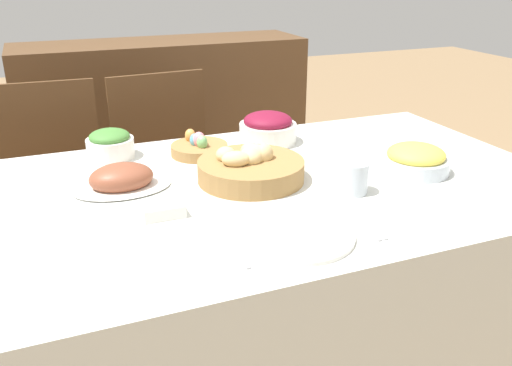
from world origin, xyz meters
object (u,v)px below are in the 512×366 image
object	(u,v)px
beet_salad_bowl	(268,128)
pineapple_bowl	(416,159)
fork	(231,249)
spoon	(367,222)
chair_far_center	(170,173)
green_salad_bowl	(110,144)
bread_basket	(250,167)
ham_platter	(122,180)
dinner_plate	(296,235)
knife	(356,224)
chair_far_left	(52,190)
sideboard	(166,127)
egg_basket	(199,147)
butter_dish	(163,210)
drinking_cup	(353,178)

from	to	relation	value
beet_salad_bowl	pineapple_bowl	size ratio (longest dim) A/B	0.98
fork	spoon	distance (m)	0.35
chair_far_center	green_salad_bowl	bearing A→B (deg)	-127.94
bread_basket	ham_platter	bearing A→B (deg)	167.77
bread_basket	green_salad_bowl	bearing A→B (deg)	134.75
dinner_plate	knife	xyz separation A→B (m)	(0.16, 0.00, -0.00)
fork	spoon	size ratio (longest dim) A/B	1.00
chair_far_left	sideboard	xyz separation A→B (m)	(0.64, 0.76, -0.02)
pineapple_bowl	green_salad_bowl	xyz separation A→B (m)	(-0.84, 0.47, 0.01)
pineapple_bowl	green_salad_bowl	world-z (taller)	green_salad_bowl
pineapple_bowl	knife	xyz separation A→B (m)	(-0.36, -0.24, -0.04)
beet_salad_bowl	fork	size ratio (longest dim) A/B	1.08
chair_far_left	fork	bearing A→B (deg)	-70.43
ham_platter	sideboard	bearing A→B (deg)	72.93
bread_basket	fork	size ratio (longest dim) A/B	1.67
green_salad_bowl	knife	bearing A→B (deg)	-56.25
egg_basket	dinner_plate	size ratio (longest dim) A/B	0.69
ham_platter	pineapple_bowl	world-z (taller)	pineapple_bowl
ham_platter	knife	size ratio (longest dim) A/B	1.48
dinner_plate	beet_salad_bowl	bearing A→B (deg)	72.32
chair_far_left	sideboard	bearing A→B (deg)	52.27
sideboard	butter_dish	distance (m)	1.75
ham_platter	green_salad_bowl	world-z (taller)	green_salad_bowl
egg_basket	butter_dish	distance (m)	0.47
chair_far_center	chair_far_left	world-z (taller)	same
sideboard	beet_salad_bowl	size ratio (longest dim) A/B	7.63
chair_far_center	pineapple_bowl	distance (m)	1.10
dinner_plate	green_salad_bowl	bearing A→B (deg)	113.95
chair_far_left	egg_basket	xyz separation A→B (m)	(0.47, -0.51, 0.28)
bread_basket	ham_platter	size ratio (longest dim) A/B	1.13
beet_salad_bowl	ham_platter	bearing A→B (deg)	-157.02
ham_platter	knife	world-z (taller)	ham_platter
drinking_cup	butter_dish	bearing A→B (deg)	174.84
chair_far_left	knife	size ratio (longest dim) A/B	4.84
egg_basket	knife	world-z (taller)	egg_basket
pineapple_bowl	bread_basket	bearing A→B (deg)	165.86
chair_far_center	drinking_cup	size ratio (longest dim) A/B	10.21
egg_basket	dinner_plate	world-z (taller)	egg_basket
ham_platter	knife	bearing A→B (deg)	-42.29
pineapple_bowl	dinner_plate	xyz separation A→B (m)	(-0.52, -0.24, -0.03)
fork	butter_dish	world-z (taller)	butter_dish
green_salad_bowl	spoon	size ratio (longest dim) A/B	0.82
spoon	dinner_plate	bearing A→B (deg)	-175.90
bread_basket	egg_basket	bearing A→B (deg)	105.59
ham_platter	drinking_cup	distance (m)	0.64
beet_salad_bowl	dinner_plate	bearing A→B (deg)	-107.68
pineapple_bowl	knife	distance (m)	0.43
butter_dish	bread_basket	bearing A→B (deg)	26.25
chair_far_left	egg_basket	distance (m)	0.75
butter_dish	ham_platter	bearing A→B (deg)	106.59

